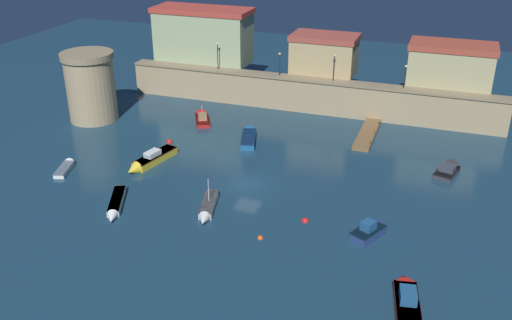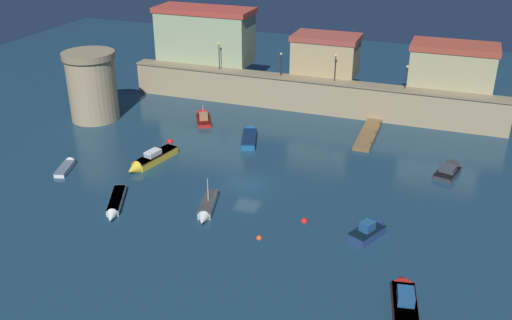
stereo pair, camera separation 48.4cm
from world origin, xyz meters
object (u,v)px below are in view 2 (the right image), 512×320
(moored_boat_2, at_px, (150,160))
(mooring_buoy_1, at_px, (170,142))
(quay_lamp_0, at_px, (219,52))
(moored_boat_8, at_px, (203,117))
(quay_lamp_3, at_px, (407,73))
(moored_boat_4, at_px, (450,170))
(quay_lamp_2, at_px, (335,63))
(mooring_buoy_2, at_px, (304,221))
(mooring_buoy_0, at_px, (259,238))
(moored_boat_1, at_px, (115,205))
(fortress_tower, at_px, (92,86))
(moored_boat_5, at_px, (371,230))
(moored_boat_3, at_px, (67,165))
(moored_boat_0, at_px, (404,298))
(moored_boat_7, at_px, (207,208))
(quay_lamp_1, at_px, (281,60))
(moored_boat_6, at_px, (250,136))

(moored_boat_2, bearing_deg, mooring_buoy_1, -160.26)
(quay_lamp_0, relative_size, moored_boat_8, 0.68)
(quay_lamp_3, distance_m, moored_boat_4, 16.10)
(quay_lamp_2, relative_size, mooring_buoy_1, 4.87)
(moored_boat_8, bearing_deg, mooring_buoy_2, -164.36)
(mooring_buoy_0, distance_m, mooring_buoy_1, 23.49)
(quay_lamp_0, xyz_separation_m, moored_boat_1, (2.83, -31.91, -6.74))
(moored_boat_2, bearing_deg, moored_boat_8, -167.12)
(fortress_tower, bearing_deg, moored_boat_5, -22.08)
(moored_boat_4, height_order, mooring_buoy_0, moored_boat_4)
(moored_boat_3, bearing_deg, moored_boat_0, -122.96)
(moored_boat_3, height_order, mooring_buoy_2, moored_boat_3)
(fortress_tower, relative_size, mooring_buoy_0, 17.15)
(mooring_buoy_0, height_order, mooring_buoy_2, mooring_buoy_2)
(quay_lamp_3, relative_size, moored_boat_4, 0.63)
(quay_lamp_3, bearing_deg, mooring_buoy_2, -100.52)
(quay_lamp_3, bearing_deg, moored_boat_8, -161.76)
(moored_boat_2, relative_size, mooring_buoy_0, 14.31)
(quay_lamp_0, bearing_deg, quay_lamp_2, 0.00)
(moored_boat_5, relative_size, moored_boat_8, 0.82)
(quay_lamp_2, height_order, moored_boat_3, quay_lamp_2)
(mooring_buoy_1, bearing_deg, moored_boat_3, -125.58)
(quay_lamp_0, height_order, moored_boat_2, quay_lamp_0)
(moored_boat_4, distance_m, mooring_buoy_2, 19.11)
(moored_boat_8, bearing_deg, quay_lamp_3, -100.24)
(mooring_buoy_0, xyz_separation_m, mooring_buoy_2, (2.94, 4.05, 0.00))
(quay_lamp_0, bearing_deg, mooring_buoy_0, -61.47)
(moored_boat_7, bearing_deg, moored_boat_0, 54.86)
(quay_lamp_1, distance_m, quay_lamp_3, 16.60)
(moored_boat_1, bearing_deg, moored_boat_2, 165.87)
(moored_boat_6, bearing_deg, moored_boat_4, -110.09)
(fortress_tower, height_order, mooring_buoy_1, fortress_tower)
(quay_lamp_2, bearing_deg, moored_boat_8, -152.32)
(fortress_tower, bearing_deg, quay_lamp_3, 18.09)
(quay_lamp_3, height_order, moored_boat_2, quay_lamp_3)
(quay_lamp_3, xyz_separation_m, moored_boat_4, (6.72, -13.22, -6.27))
(quay_lamp_1, bearing_deg, moored_boat_5, -58.37)
(moored_boat_7, xyz_separation_m, mooring_buoy_1, (-10.97, 13.45, -0.37))
(moored_boat_1, height_order, moored_boat_7, moored_boat_7)
(mooring_buoy_1, relative_size, mooring_buoy_2, 1.11)
(quay_lamp_2, relative_size, moored_boat_4, 0.75)
(moored_boat_3, relative_size, moored_boat_7, 0.78)
(quay_lamp_0, relative_size, moored_boat_2, 0.50)
(quay_lamp_3, distance_m, moored_boat_3, 42.28)
(moored_boat_2, height_order, moored_boat_4, moored_boat_2)
(mooring_buoy_0, xyz_separation_m, mooring_buoy_1, (-17.14, 16.06, 0.00))
(moored_boat_0, xyz_separation_m, mooring_buoy_2, (-9.91, 8.60, -0.55))
(fortress_tower, bearing_deg, quay_lamp_2, 23.24)
(moored_boat_8, xyz_separation_m, mooring_buoy_2, (19.41, -20.01, -0.40))
(moored_boat_1, xyz_separation_m, moored_boat_7, (8.50, 2.34, 0.04))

